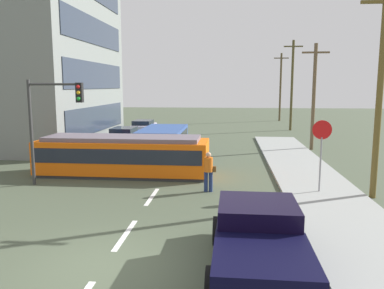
{
  "coord_description": "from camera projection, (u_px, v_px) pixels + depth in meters",
  "views": [
    {
      "loc": [
        3.0,
        -8.7,
        4.36
      ],
      "look_at": [
        1.27,
        9.45,
        1.6
      ],
      "focal_mm": 36.3,
      "sensor_mm": 36.0,
      "label": 1
    }
  ],
  "objects": [
    {
      "name": "utility_pole_distant",
      "position": [
        280.0,
        86.0,
        48.36
      ],
      "size": [
        1.8,
        0.24,
        8.36
      ],
      "color": "brown",
      "rests_on": "ground"
    },
    {
      "name": "parked_sedan_mid",
      "position": [
        97.0,
        149.0,
        23.33
      ],
      "size": [
        2.09,
        4.33,
        1.19
      ],
      "color": "maroon",
      "rests_on": "ground"
    },
    {
      "name": "lane_stripe_2",
      "position": [
        152.0,
        197.0,
        15.4
      ],
      "size": [
        0.16,
        2.4,
        0.01
      ],
      "primitive_type": "cube",
      "color": "silver",
      "rests_on": "ground"
    },
    {
      "name": "utility_pole_far",
      "position": [
        292.0,
        84.0,
        37.89
      ],
      "size": [
        1.8,
        0.24,
        8.73
      ],
      "color": "#4B4324",
      "rests_on": "ground"
    },
    {
      "name": "corner_building",
      "position": [
        2.0,
        59.0,
        29.4
      ],
      "size": [
        14.82,
        14.23,
        12.8
      ],
      "color": "slate",
      "rests_on": "ground"
    },
    {
      "name": "parked_sedan_far",
      "position": [
        124.0,
        135.0,
        30.02
      ],
      "size": [
        2.01,
        4.12,
        1.19
      ],
      "color": "#0E3C96",
      "rests_on": "ground"
    },
    {
      "name": "utility_pole_near",
      "position": [
        380.0,
        91.0,
        14.67
      ],
      "size": [
        1.8,
        0.24,
        8.01
      ],
      "color": "brown",
      "rests_on": "ground"
    },
    {
      "name": "pedestrian_crossing",
      "position": [
        209.0,
        169.0,
        16.03
      ],
      "size": [
        0.5,
        0.36,
        1.67
      ],
      "color": "navy",
      "rests_on": "ground"
    },
    {
      "name": "lane_stripe_3",
      "position": [
        182.0,
        154.0,
        24.97
      ],
      "size": [
        0.16,
        2.4,
        0.01
      ],
      "primitive_type": "cube",
      "color": "silver",
      "rests_on": "ground"
    },
    {
      "name": "lane_stripe_4",
      "position": [
        191.0,
        141.0,
        30.87
      ],
      "size": [
        0.16,
        2.4,
        0.01
      ],
      "primitive_type": "cube",
      "color": "silver",
      "rests_on": "ground"
    },
    {
      "name": "pickup_truck_parked",
      "position": [
        259.0,
        239.0,
        9.09
      ],
      "size": [
        2.32,
        5.02,
        1.55
      ],
      "color": "black",
      "rests_on": "ground"
    },
    {
      "name": "parked_sedan_furthest",
      "position": [
        143.0,
        126.0,
        36.37
      ],
      "size": [
        2.01,
        4.02,
        1.19
      ],
      "color": "#BCB2CB",
      "rests_on": "ground"
    },
    {
      "name": "ground_plane",
      "position": [
        168.0,
        174.0,
        19.34
      ],
      "size": [
        120.0,
        120.0,
        0.0
      ],
      "primitive_type": "plane",
      "color": "#46503C"
    },
    {
      "name": "sidewalk_curb_right",
      "position": [
        328.0,
        200.0,
        14.75
      ],
      "size": [
        3.2,
        36.0,
        0.14
      ],
      "primitive_type": "cube",
      "color": "gray",
      "rests_on": "ground"
    },
    {
      "name": "stop_sign",
      "position": [
        322.0,
        141.0,
        15.42
      ],
      "size": [
        0.76,
        0.07,
        2.88
      ],
      "color": "gray",
      "rests_on": "sidewalk_curb_right"
    },
    {
      "name": "utility_pole_mid",
      "position": [
        314.0,
        95.0,
        26.27
      ],
      "size": [
        1.8,
        0.24,
        7.17
      ],
      "color": "brown",
      "rests_on": "ground"
    },
    {
      "name": "traffic_light_mast",
      "position": [
        52.0,
        112.0,
        16.77
      ],
      "size": [
        2.48,
        0.33,
        4.63
      ],
      "color": "#333333",
      "rests_on": "ground"
    },
    {
      "name": "lane_stripe_1",
      "position": [
        125.0,
        235.0,
        11.46
      ],
      "size": [
        0.16,
        2.4,
        0.01
      ],
      "primitive_type": "cube",
      "color": "silver",
      "rests_on": "ground"
    },
    {
      "name": "city_bus",
      "position": [
        163.0,
        140.0,
        24.0
      ],
      "size": [
        2.56,
        5.45,
        1.78
      ],
      "color": "#2E4B8A",
      "rests_on": "ground"
    },
    {
      "name": "streetcar_tram",
      "position": [
        123.0,
        155.0,
        19.12
      ],
      "size": [
        8.36,
        2.6,
        1.93
      ],
      "color": "#EE5F0C",
      "rests_on": "ground"
    }
  ]
}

